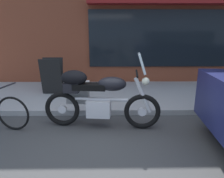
# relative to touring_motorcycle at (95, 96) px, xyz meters

# --- Properties ---
(ground_plane) EXTENTS (80.00, 80.00, 0.00)m
(ground_plane) POSITION_rel_touring_motorcycle_xyz_m (0.15, -0.84, -0.61)
(ground_plane) COLOR #3B3B3B
(touring_motorcycle) EXTENTS (2.19, 0.80, 1.41)m
(touring_motorcycle) POSITION_rel_touring_motorcycle_xyz_m (0.00, 0.00, 0.00)
(touring_motorcycle) COLOR black
(touring_motorcycle) RESTS_ON ground_plane
(sandwich_board_sign) EXTENTS (0.55, 0.42, 0.97)m
(sandwich_board_sign) POSITION_rel_touring_motorcycle_xyz_m (-1.29, 1.84, -0.00)
(sandwich_board_sign) COLOR black
(sandwich_board_sign) RESTS_ON sidewalk_curb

